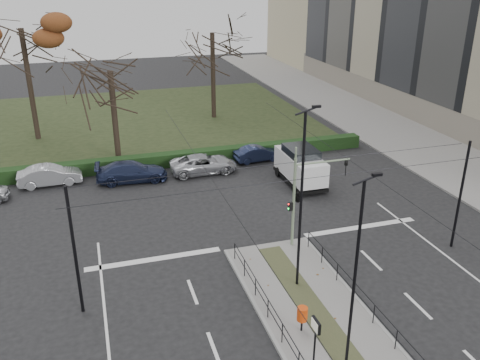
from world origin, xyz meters
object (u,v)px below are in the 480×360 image
Objects in this scene: streetlamp_median_near at (355,277)px; parked_car_fifth at (258,153)px; parked_car_second at (50,175)px; bare_tree_near at (111,78)px; info_panel at (315,331)px; litter_bin at (302,314)px; parked_car_fourth at (204,164)px; rust_tree at (21,28)px; streetlamp_median_far at (302,200)px; bare_tree_center at (212,39)px; traffic_light at (299,195)px; parked_car_third at (132,172)px; white_van at (300,165)px.

streetlamp_median_near is 2.11× the size of parked_car_fifth.
bare_tree_near is (4.93, 3.84, 5.73)m from parked_car_second.
streetlamp_median_near is at bearing -10.22° from info_panel.
litter_bin is at bearing 161.51° from parked_car_fifth.
parked_car_fourth is at bearing -39.52° from bare_tree_near.
streetlamp_median_far is at bearing -64.66° from rust_tree.
bare_tree_near is (6.34, -7.20, -2.99)m from rust_tree.
bare_tree_near is at bearing 103.24° from litter_bin.
rust_tree is 16.74m from bare_tree_center.
bare_tree_center reaches higher than streetlamp_median_near.
bare_tree_center is at bearing 85.51° from traffic_light.
streetlamp_median_far reaches higher than parked_car_third.
bare_tree_center reaches higher than info_panel.
parked_car_fourth is 0.98× the size of white_van.
streetlamp_median_near is 1.59× the size of parked_car_fourth.
streetlamp_median_far is at bearing 162.74° from parked_car_fifth.
parked_car_third is 1.01× the size of parked_car_fourth.
traffic_light reaches higher than litter_bin.
litter_bin is at bearing -110.13° from streetlamp_median_far.
streetlamp_median_far reaches higher than parked_car_second.
traffic_light is 12.39m from parked_car_fourth.
parked_car_second is at bearing 117.03° from streetlamp_median_near.
traffic_light is 4.43× the size of litter_bin.
traffic_light reaches higher than white_van.
bare_tree_near is at bearing 103.66° from streetlamp_median_near.
parked_car_second is 0.39× the size of bare_tree_center.
traffic_light reaches higher than parked_car_fifth.
parked_car_second reaches higher than litter_bin.
traffic_light is 18.46m from parked_car_second.
streetlamp_median_near is at bearing -93.96° from streetlamp_median_far.
parked_car_fourth is (5.21, 0.10, -0.04)m from parked_car_third.
info_panel is at bearing -78.91° from bare_tree_near.
parked_car_fourth is 0.54× the size of bare_tree_near.
info_panel is 2.52m from streetlamp_median_near.
info_panel is 22.63m from parked_car_fifth.
bare_tree_near is (-5.77, 4.76, 5.75)m from parked_car_fourth.
litter_bin is 33.84m from rust_tree.
parked_car_fourth is 1.33× the size of parked_car_fifth.
streetlamp_median_far is 1.73× the size of white_van.
parked_car_fourth is 4.73m from parked_car_fifth.
streetlamp_median_far is 1.74× the size of parked_car_third.
streetlamp_median_far is 0.95× the size of bare_tree_near.
bare_tree_near reaches higher than streetlamp_median_far.
streetlamp_median_near is at bearing -107.78° from white_van.
parked_car_third is at bearing -83.44° from bare_tree_near.
parked_car_second is at bearing 84.59° from parked_car_fourth.
parked_car_fourth is (-2.35, 11.93, -2.35)m from traffic_light.
white_van is at bearing -36.23° from bare_tree_near.
white_van is at bearing -169.07° from parked_car_fifth.
litter_bin is 20.36m from parked_car_fifth.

